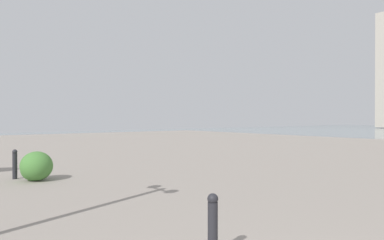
% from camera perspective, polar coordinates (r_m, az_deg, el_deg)
% --- Properties ---
extents(bollard_near, '(0.13, 0.13, 0.74)m').
position_cam_1_polar(bollard_near, '(4.42, 3.29, -15.98)').
color(bollard_near, '#232328').
rests_on(bollard_near, ground).
extents(bollard_mid, '(0.13, 0.13, 0.79)m').
position_cam_1_polar(bollard_mid, '(10.74, -26.18, -6.18)').
color(bollard_mid, '#232328').
rests_on(bollard_mid, ground).
extents(shrub_low, '(0.71, 0.64, 0.61)m').
position_cam_1_polar(shrub_low, '(10.25, -23.70, -7.09)').
color(shrub_low, '#477F38').
rests_on(shrub_low, ground).
extents(shrub_round, '(0.89, 0.80, 0.76)m').
position_cam_1_polar(shrub_round, '(10.22, -23.34, -6.69)').
color(shrub_round, '#477F38').
rests_on(shrub_round, ground).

